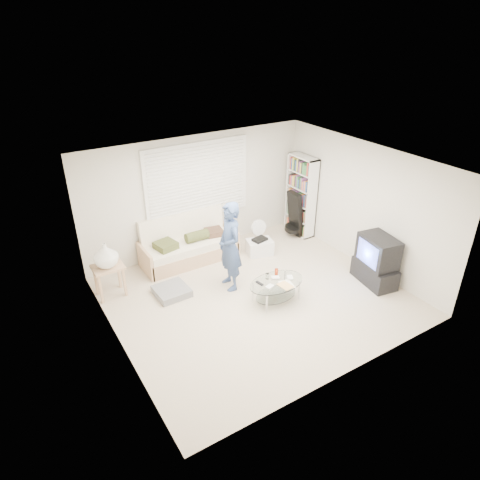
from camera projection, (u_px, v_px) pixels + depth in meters
ground at (256, 297)px, 7.82m from camera, size 5.00×5.00×0.00m
room_shell at (243, 206)px, 7.42m from camera, size 5.02×4.52×2.51m
window_blinds at (198, 181)px, 8.75m from camera, size 2.32×0.08×1.62m
futon_sofa at (189, 246)px, 8.87m from camera, size 1.99×0.80×0.97m
grey_floor_pillow at (172, 291)px, 7.87m from camera, size 0.61×0.61×0.13m
side_table at (106, 257)px, 7.52m from camera, size 0.54×0.43×1.07m
bookshelf at (301, 196)px, 9.73m from camera, size 0.29×0.78×1.85m
guitar_case at (295, 217)px, 9.77m from camera, size 0.38×0.40×1.07m
floor_fan at (258, 230)px, 9.47m from camera, size 0.36×0.24×0.60m
storage_bin at (260, 247)px, 9.16m from camera, size 0.61×0.49×0.37m
tv_unit at (376, 261)px, 8.04m from camera, size 0.61×0.95×0.96m
coffee_table at (276, 285)px, 7.59m from camera, size 1.07×0.70×0.51m
standing_person at (230, 247)px, 7.74m from camera, size 0.48×0.66×1.71m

